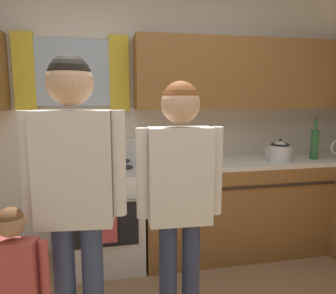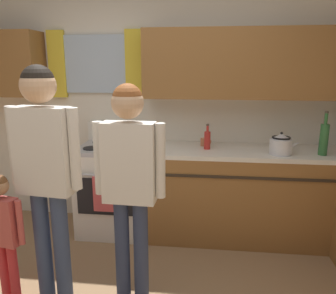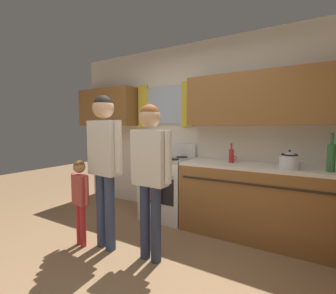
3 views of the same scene
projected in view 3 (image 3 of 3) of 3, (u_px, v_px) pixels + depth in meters
ground_plane at (116, 284)px, 2.02m from camera, size 12.00×12.00×0.00m
back_wall_unit at (204, 120)px, 3.43m from camera, size 4.60×0.42×2.60m
kitchen_counter_run at (308, 217)px, 2.35m from camera, size 2.34×1.76×0.90m
stove_oven at (168, 186)px, 3.51m from camera, size 0.66×0.67×1.10m
bottle_wine_green at (331, 157)px, 2.36m from camera, size 0.08×0.08×0.39m
bottle_sauce_red at (231, 155)px, 2.97m from camera, size 0.06×0.06×0.25m
mug_ceramic_white at (294, 162)px, 2.72m from camera, size 0.13×0.08×0.09m
cup_terracotta at (232, 158)px, 3.10m from camera, size 0.11×0.07×0.08m
stovetop_kettle at (289, 160)px, 2.53m from camera, size 0.27×0.20×0.21m
adult_holding_child at (104, 153)px, 2.55m from camera, size 0.52×0.23×1.69m
adult_in_plaid at (150, 164)px, 2.32m from camera, size 0.49×0.21×1.57m
small_child at (80, 193)px, 2.65m from camera, size 0.33×0.13×0.98m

